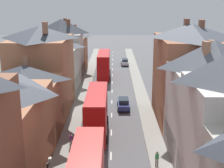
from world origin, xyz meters
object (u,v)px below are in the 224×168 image
(car_near_blue, at_px, (106,60))
(pedestrian_mid_right, at_px, (71,140))
(car_parked_left_a, at_px, (94,92))
(pedestrian_mid_left, at_px, (157,158))
(double_decker_bus_far_approaching, at_px, (104,64))
(car_parked_left_b, at_px, (101,94))
(car_far_grey, at_px, (124,103))
(double_decker_bus_lead, at_px, (97,112))
(car_parked_right_a, at_px, (125,62))

(car_near_blue, relative_size, pedestrian_mid_right, 2.66)
(car_parked_left_a, relative_size, pedestrian_mid_left, 2.79)
(car_near_blue, xyz_separation_m, pedestrian_mid_right, (-2.72, -47.56, 0.24))
(double_decker_bus_far_approaching, distance_m, pedestrian_mid_left, 37.24)
(car_parked_left_a, height_order, car_parked_left_b, car_parked_left_b)
(car_parked_left_b, height_order, pedestrian_mid_left, pedestrian_mid_left)
(car_far_grey, xyz_separation_m, pedestrian_mid_right, (-6.32, -13.08, 0.20))
(car_parked_left_a, relative_size, car_parked_left_b, 1.12)
(double_decker_bus_lead, xyz_separation_m, pedestrian_mid_right, (-2.71, -4.06, -1.78))
(car_parked_right_a, bearing_deg, pedestrian_mid_left, -88.27)
(car_far_grey, bearing_deg, car_near_blue, 95.96)
(car_near_blue, relative_size, car_parked_right_a, 0.93)
(car_parked_right_a, xyz_separation_m, pedestrian_mid_right, (-7.62, -45.16, 0.23))
(pedestrian_mid_left, relative_size, pedestrian_mid_right, 1.00)
(car_near_blue, xyz_separation_m, car_parked_left_a, (-1.30, -28.47, 0.01))
(car_far_grey, height_order, pedestrian_mid_right, pedestrian_mid_right)
(car_near_blue, bearing_deg, car_far_grey, -84.04)
(pedestrian_mid_left, distance_m, pedestrian_mid_right, 10.02)
(double_decker_bus_far_approaching, bearing_deg, double_decker_bus_lead, -90.00)
(double_decker_bus_lead, xyz_separation_m, car_far_grey, (3.61, 9.02, -1.98))
(double_decker_bus_far_approaching, xyz_separation_m, car_parked_left_a, (-1.29, -13.39, -2.01))
(double_decker_bus_far_approaching, height_order, pedestrian_mid_right, double_decker_bus_far_approaching)
(double_decker_bus_far_approaching, bearing_deg, car_parked_right_a, 68.83)
(double_decker_bus_lead, height_order, pedestrian_mid_left, double_decker_bus_lead)
(car_far_grey, distance_m, pedestrian_mid_right, 14.53)
(double_decker_bus_lead, height_order, car_parked_right_a, double_decker_bus_lead)
(double_decker_bus_lead, xyz_separation_m, double_decker_bus_far_approaching, (0.00, 28.42, 0.00))
(car_far_grey, xyz_separation_m, pedestrian_mid_left, (2.79, -17.25, 0.20))
(car_parked_left_b, xyz_separation_m, car_far_grey, (3.60, -4.82, 0.03))
(double_decker_bus_far_approaching, relative_size, car_parked_right_a, 2.35)
(car_near_blue, distance_m, pedestrian_mid_right, 47.64)
(double_decker_bus_far_approaching, relative_size, car_near_blue, 2.52)
(car_parked_left_b, bearing_deg, double_decker_bus_lead, -90.04)
(double_decker_bus_far_approaching, relative_size, pedestrian_mid_right, 6.71)
(car_parked_right_a, bearing_deg, car_parked_left_b, -100.19)
(car_near_blue, relative_size, pedestrian_mid_left, 2.66)
(car_parked_left_b, bearing_deg, car_far_grey, -53.25)
(car_parked_left_a, distance_m, car_parked_left_b, 1.76)
(car_near_blue, bearing_deg, car_parked_left_a, -92.61)
(car_near_blue, xyz_separation_m, car_parked_left_b, (0.00, -29.66, 0.01))
(car_parked_right_a, distance_m, pedestrian_mid_right, 45.80)
(double_decker_bus_lead, relative_size, pedestrian_mid_right, 6.71)
(car_parked_right_a, xyz_separation_m, car_far_grey, (-1.30, -32.08, 0.04))
(double_decker_bus_far_approaching, bearing_deg, car_far_grey, -79.46)
(car_parked_left_b, bearing_deg, car_parked_left_a, 137.58)
(car_parked_left_b, xyz_separation_m, pedestrian_mid_right, (-2.72, -17.90, 0.23))
(car_near_blue, distance_m, car_far_grey, 34.66)
(car_near_blue, height_order, car_parked_left_a, car_parked_left_a)
(car_parked_left_b, distance_m, pedestrian_mid_right, 18.11)
(car_parked_left_b, relative_size, pedestrian_mid_right, 2.50)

